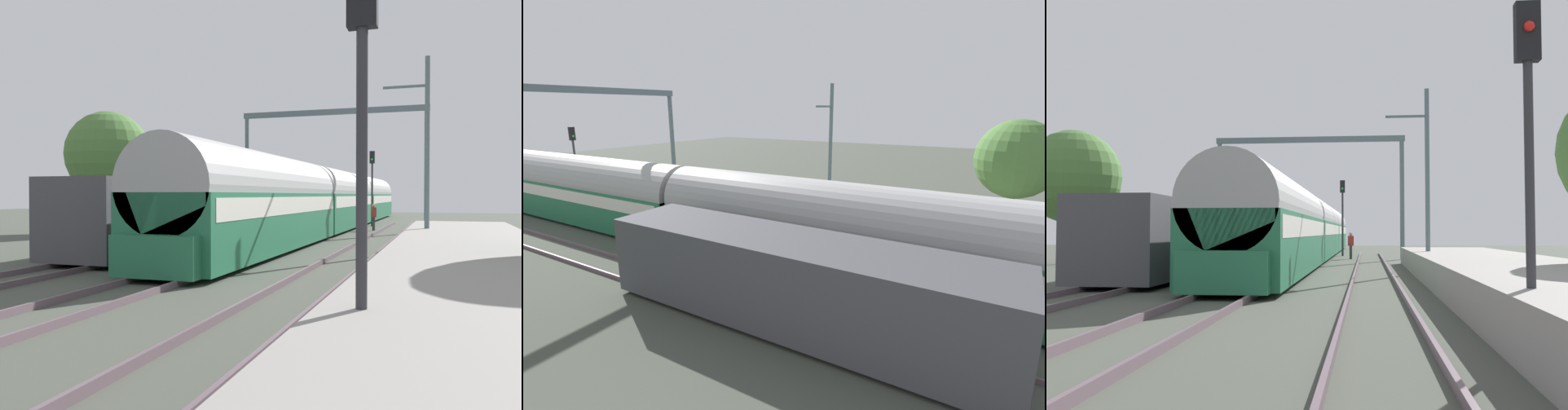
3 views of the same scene
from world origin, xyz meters
TOP-DOWN VIEW (x-y plane):
  - ground at (0.00, 0.00)m, footprint 120.00×120.00m
  - track_far_west at (-3.89, 0.00)m, footprint 1.51×60.00m
  - track_west at (0.00, 0.00)m, footprint 1.52×60.00m
  - track_east at (3.89, 0.00)m, footprint 1.51×60.00m
  - platform at (7.71, 2.00)m, footprint 4.40×28.00m
  - passenger_train at (0.00, 22.18)m, footprint 2.93×49.20m
  - freight_car at (-3.89, 5.70)m, footprint 2.80×13.00m
  - person_crossing at (2.63, 21.17)m, footprint 0.39×0.46m
  - railway_signal_near at (6.07, -8.15)m, footprint 0.36×0.30m
  - railway_signal_far at (1.92, 26.09)m, footprint 0.36×0.30m
  - catenary_gantry at (0.00, 20.83)m, footprint 12.19×0.28m
  - catenary_pole_east_mid at (6.25, 9.02)m, footprint 1.90×0.20m
  - tree_west_background at (-12.35, 13.99)m, footprint 5.15×5.15m

SIDE VIEW (x-z plane):
  - ground at x=0.00m, z-range 0.00..0.00m
  - track_far_west at x=-3.89m, z-range 0.00..0.16m
  - track_west at x=0.00m, z-range 0.00..0.16m
  - track_east at x=3.89m, z-range 0.00..0.16m
  - platform at x=7.71m, z-range 0.00..0.90m
  - person_crossing at x=2.63m, z-range 0.16..1.89m
  - freight_car at x=-3.89m, z-range 0.12..2.82m
  - passenger_train at x=0.00m, z-range 0.06..3.88m
  - railway_signal_near at x=6.07m, z-range 0.72..5.92m
  - railway_signal_far at x=1.92m, z-range 0.74..6.23m
  - catenary_pole_east_mid at x=6.25m, z-range 0.15..8.15m
  - tree_west_background at x=-12.35m, z-range 1.08..8.40m
  - catenary_gantry at x=0.00m, z-range 1.68..9.54m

